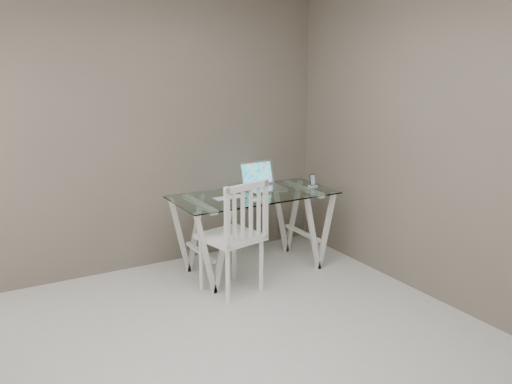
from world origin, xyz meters
TOP-DOWN VIEW (x-y plane):
  - room at (-0.06, 0.02)m, footprint 4.50×4.52m
  - desk at (0.99, 1.62)m, footprint 1.50×0.70m
  - chair at (0.61, 1.24)m, footprint 0.54×0.54m
  - laptop at (1.16, 1.78)m, footprint 0.35×0.31m
  - keyboard at (0.72, 1.60)m, footprint 0.30×0.13m
  - mouse at (0.86, 1.36)m, footprint 0.11×0.07m
  - phone_dock at (1.62, 1.58)m, footprint 0.07×0.07m

SIDE VIEW (x-z plane):
  - desk at x=0.99m, z-range 0.01..0.76m
  - chair at x=0.61m, z-range 0.05..1.05m
  - keyboard at x=0.72m, z-range 0.75..0.75m
  - mouse at x=0.86m, z-range 0.75..0.78m
  - phone_dock at x=1.62m, z-range 0.72..0.84m
  - laptop at x=1.16m, z-range 0.68..0.93m
  - room at x=-0.06m, z-range 0.36..3.07m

